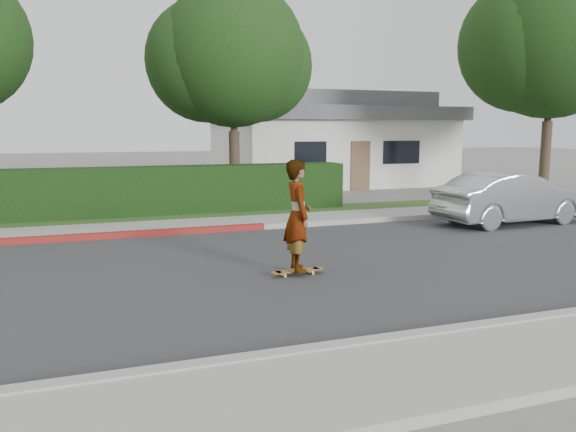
% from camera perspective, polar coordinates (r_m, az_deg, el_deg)
% --- Properties ---
extents(ground, '(120.00, 120.00, 0.00)m').
position_cam_1_polar(ground, '(10.51, -1.16, -5.38)').
color(ground, slate).
rests_on(ground, ground).
extents(road, '(60.00, 8.00, 0.01)m').
position_cam_1_polar(road, '(10.51, -1.16, -5.35)').
color(road, '#2D2D30').
rests_on(road, ground).
extents(curb_near, '(60.00, 0.20, 0.15)m').
position_cam_1_polar(curb_near, '(6.90, 9.99, -12.52)').
color(curb_near, '#9E9E99').
rests_on(curb_near, ground).
extents(sidewalk_near, '(60.00, 1.60, 0.12)m').
position_cam_1_polar(sidewalk_near, '(6.20, 14.24, -15.32)').
color(sidewalk_near, gray).
rests_on(sidewalk_near, ground).
extents(curb_far, '(60.00, 0.20, 0.15)m').
position_cam_1_polar(curb_far, '(14.36, -6.36, -1.30)').
color(curb_far, '#9E9E99').
rests_on(curb_far, ground).
extents(curb_red_section, '(12.00, 0.21, 0.15)m').
position_cam_1_polar(curb_red_section, '(14.10, -26.56, -2.35)').
color(curb_red_section, maroon).
rests_on(curb_red_section, ground).
extents(sidewalk_far, '(60.00, 1.60, 0.12)m').
position_cam_1_polar(sidewalk_far, '(15.22, -7.14, -0.80)').
color(sidewalk_far, gray).
rests_on(sidewalk_far, ground).
extents(planting_strip, '(60.00, 1.60, 0.10)m').
position_cam_1_polar(planting_strip, '(16.77, -8.33, 0.02)').
color(planting_strip, '#2D4C1E').
rests_on(planting_strip, ground).
extents(hedge, '(15.00, 1.00, 1.50)m').
position_cam_1_polar(hedge, '(16.96, -18.78, 2.13)').
color(hedge, black).
rests_on(hedge, ground).
extents(tree_center, '(5.66, 4.84, 7.44)m').
position_cam_1_polar(tree_center, '(19.58, -5.79, 15.55)').
color(tree_center, '#33261C').
rests_on(tree_center, ground).
extents(tree_right, '(6.32, 5.60, 8.56)m').
position_cam_1_polar(tree_right, '(22.89, 24.95, 15.63)').
color(tree_right, '#33261C').
rests_on(tree_right, ground).
extents(house, '(10.60, 8.60, 4.30)m').
position_cam_1_polar(house, '(28.01, 4.01, 7.75)').
color(house, beige).
rests_on(house, ground).
extents(skateboard, '(1.01, 0.24, 0.09)m').
position_cam_1_polar(skateboard, '(10.00, 0.97, -5.58)').
color(skateboard, gold).
rests_on(skateboard, ground).
extents(skateboarder, '(0.54, 0.76, 1.96)m').
position_cam_1_polar(skateboarder, '(9.80, 0.98, 0.05)').
color(skateboarder, white).
rests_on(skateboarder, skateboard).
extents(car_silver, '(4.42, 1.76, 1.43)m').
position_cam_1_polar(car_silver, '(16.51, 21.72, 1.69)').
color(car_silver, '#ABAFB2').
rests_on(car_silver, ground).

